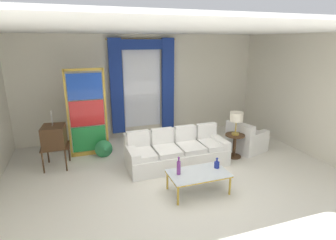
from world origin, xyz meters
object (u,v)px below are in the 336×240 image
vintage_tv (54,137)px  armchair_white (245,140)px  bottle_blue_decanter (179,167)px  peacock_figurine (104,150)px  round_side_table (235,144)px  table_lamp_brass (236,118)px  bottle_crystal_tall (217,164)px  stained_glass_divider (87,115)px  couch_white_long (176,152)px  coffee_table (198,174)px

vintage_tv → armchair_white: vintage_tv is taller
bottle_blue_decanter → peacock_figurine: bottle_blue_decanter is taller
bottle_blue_decanter → round_side_table: 2.25m
bottle_blue_decanter → round_side_table: bearing=30.3°
table_lamp_brass → vintage_tv: bearing=168.3°
bottle_crystal_tall → table_lamp_brass: bearing=45.0°
bottle_blue_decanter → armchair_white: 2.84m
stained_glass_divider → table_lamp_brass: (3.41, -1.33, -0.03)m
round_side_table → bottle_crystal_tall: bearing=-135.0°
table_lamp_brass → stained_glass_divider: bearing=158.7°
vintage_tv → stained_glass_divider: (0.78, 0.46, 0.33)m
couch_white_long → coffee_table: size_ratio=2.07×
coffee_table → armchair_white: size_ratio=1.12×
bottle_blue_decanter → round_side_table: bottle_blue_decanter is taller
coffee_table → stained_glass_divider: stained_glass_divider is taller
peacock_figurine → coffee_table: bearing=-55.2°
bottle_crystal_tall → armchair_white: 2.17m
coffee_table → table_lamp_brass: bearing=37.6°
bottle_crystal_tall → round_side_table: bearing=45.0°
stained_glass_divider → bottle_blue_decanter: bearing=-59.1°
table_lamp_brass → peacock_figurine: bearing=162.1°
armchair_white → stained_glass_divider: 4.13m
stained_glass_divider → table_lamp_brass: 3.66m
bottle_blue_decanter → coffee_table: bearing=-10.6°
coffee_table → table_lamp_brass: (1.56, 1.20, 0.66)m
bottle_crystal_tall → couch_white_long: bearing=107.1°
peacock_figurine → table_lamp_brass: bearing=-17.9°
vintage_tv → peacock_figurine: 1.21m
vintage_tv → peacock_figurine: bearing=6.9°
stained_glass_divider → table_lamp_brass: bearing=-21.3°
stained_glass_divider → peacock_figurine: stained_glass_divider is taller
couch_white_long → table_lamp_brass: bearing=-4.3°
bottle_crystal_tall → stained_glass_divider: bearing=132.8°
coffee_table → stained_glass_divider: bearing=126.2°
vintage_tv → armchair_white: (4.70, -0.59, -0.44)m
bottle_crystal_tall → vintage_tv: vintage_tv is taller
coffee_table → stained_glass_divider: 3.21m
armchair_white → table_lamp_brass: 0.94m
bottle_crystal_tall → armchair_white: armchair_white is taller
coffee_table → table_lamp_brass: table_lamp_brass is taller
vintage_tv → peacock_figurine: vintage_tv is taller
coffee_table → bottle_blue_decanter: 0.43m
bottle_blue_decanter → peacock_figurine: size_ratio=0.59×
round_side_table → table_lamp_brass: table_lamp_brass is taller
couch_white_long → peacock_figurine: 1.81m
couch_white_long → armchair_white: couch_white_long is taller
bottle_blue_decanter → armchair_white: bearing=29.8°
bottle_blue_decanter → table_lamp_brass: 2.29m
peacock_figurine → table_lamp_brass: table_lamp_brass is taller
peacock_figurine → bottle_blue_decanter: bearing=-61.5°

